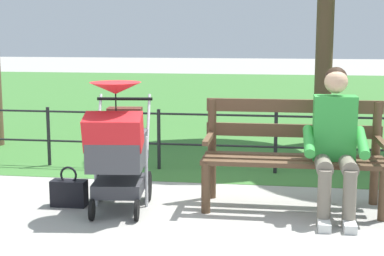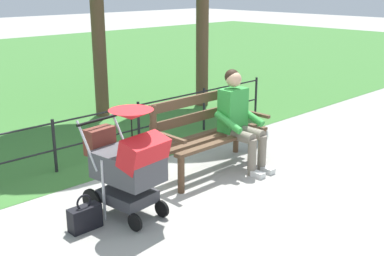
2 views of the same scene
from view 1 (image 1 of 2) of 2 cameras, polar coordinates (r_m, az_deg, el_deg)
The scene contains 7 objects.
ground_plane at distance 5.42m, azimuth 0.80°, elevation -7.53°, with size 60.00×60.00×0.00m, color #9E9B93.
grass_lawn at distance 14.05m, azimuth 5.65°, elevation 2.88°, with size 40.00×16.00×0.01m, color #3D7533.
park_bench at distance 5.36m, azimuth 9.75°, elevation -2.06°, with size 1.60×0.61×0.96m.
person_on_bench at distance 5.14m, azimuth 13.72°, elevation -0.98°, with size 0.53×0.74×1.28m.
stroller at distance 5.17m, azimuth -7.18°, elevation -1.66°, with size 0.59×0.93×1.15m.
handbag at distance 5.49m, azimuth -11.84°, elevation -6.13°, with size 0.32×0.14×0.37m.
park_fence at distance 6.63m, azimuth 2.38°, elevation -0.71°, with size 6.68×0.04×0.70m.
Camera 1 is at (-0.70, 5.14, 1.57)m, focal length 54.98 mm.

